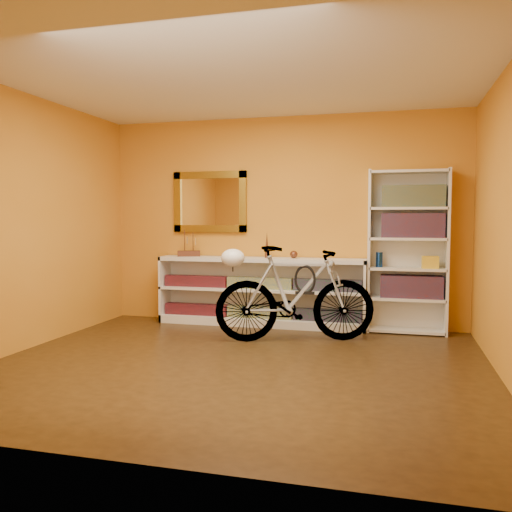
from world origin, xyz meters
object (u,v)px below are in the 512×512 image
(bookcase, at_px, (408,252))
(helmet, at_px, (233,258))
(console_unit, at_px, (260,292))
(bicycle, at_px, (295,294))

(bookcase, height_order, helmet, bookcase)
(bookcase, distance_m, helmet, 2.07)
(bookcase, relative_size, helmet, 7.43)
(console_unit, bearing_deg, bookcase, 0.81)
(bookcase, bearing_deg, console_unit, -179.19)
(helmet, bearing_deg, console_unit, 86.37)
(console_unit, distance_m, helmet, 1.07)
(bookcase, height_order, bicycle, bookcase)
(console_unit, height_order, bicycle, bicycle)
(console_unit, xyz_separation_m, bicycle, (0.58, -0.74, 0.09))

